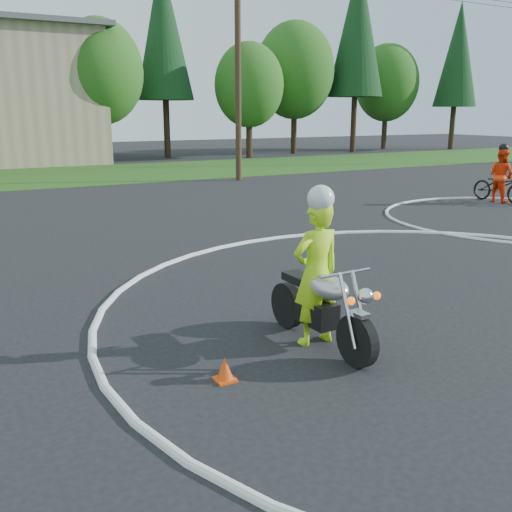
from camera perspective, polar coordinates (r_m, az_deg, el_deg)
grass_strip at (r=31.20m, az=-15.19°, el=7.95°), size 120.00×10.00×0.02m
course_markings at (r=12.54m, az=22.22°, el=-1.30°), size 19.05×19.05×0.12m
primary_motorcycle at (r=7.80m, az=6.60°, el=-4.98°), size 0.79×2.27×1.19m
rider_primary_grp at (r=7.76m, az=6.07°, el=-1.29°), size 0.74×0.50×2.21m
rider_second_grp at (r=22.23m, az=23.23°, el=6.85°), size 0.83×2.18×2.07m
treeline at (r=43.92m, az=1.63°, el=18.72°), size 38.20×8.10×14.52m
utility_poles at (r=27.22m, az=-1.82°, el=18.53°), size 41.60×1.12×10.00m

